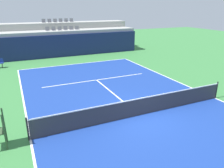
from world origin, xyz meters
TOP-DOWN VIEW (x-y plane):
  - ground_plane at (0.00, 0.00)m, footprint 80.00×80.00m
  - court_surface at (0.00, 0.00)m, footprint 11.00×24.00m
  - baseline_far at (0.00, 11.95)m, footprint 11.00×0.10m
  - sideline_left at (-5.45, 0.00)m, footprint 0.10×24.00m
  - sideline_right at (5.45, 0.00)m, footprint 0.10×24.00m
  - service_line_far at (0.00, 6.40)m, footprint 8.26×0.10m
  - centre_service_line at (0.00, 3.20)m, footprint 0.10×6.40m
  - back_wall at (0.00, 15.87)m, footprint 17.55×0.30m
  - stands_tier_lower at (0.00, 17.22)m, footprint 17.55×2.40m
  - stands_tier_upper at (0.00, 19.62)m, footprint 17.55×2.40m
  - seating_row_lower at (-0.00, 17.31)m, footprint 3.89×0.44m
  - seating_row_upper at (-0.00, 19.71)m, footprint 3.89×0.44m
  - tennis_net at (0.00, 0.00)m, footprint 11.08×0.08m

SIDE VIEW (x-z plane):
  - ground_plane at x=0.00m, z-range 0.00..0.00m
  - court_surface at x=0.00m, z-range 0.00..0.01m
  - baseline_far at x=0.00m, z-range 0.01..0.01m
  - sideline_left at x=-5.45m, z-range 0.01..0.01m
  - sideline_right at x=5.45m, z-range 0.01..0.01m
  - service_line_far at x=0.00m, z-range 0.01..0.01m
  - centre_service_line at x=0.00m, z-range 0.01..0.01m
  - tennis_net at x=0.00m, z-range -0.03..1.04m
  - back_wall at x=0.00m, z-range 0.00..2.48m
  - stands_tier_lower at x=0.00m, z-range 0.00..2.82m
  - stands_tier_upper at x=0.00m, z-range 0.00..3.56m
  - seating_row_lower at x=0.00m, z-range 2.72..3.16m
  - seating_row_upper at x=0.00m, z-range 3.47..3.91m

